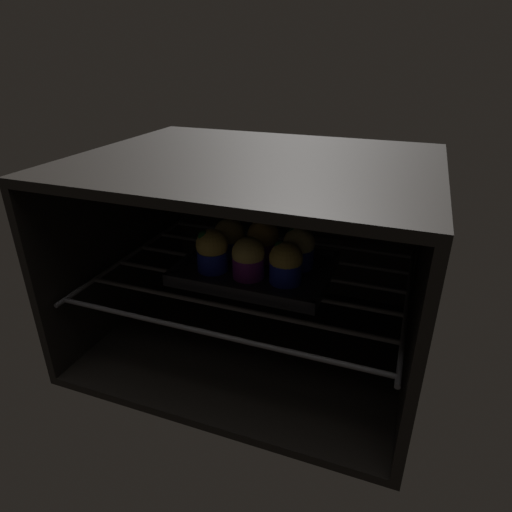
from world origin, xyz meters
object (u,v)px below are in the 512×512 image
object	(u,v)px
muffin_row0_col1	(249,258)
baking_tray	(256,270)
muffin_row1_col2	(299,248)
muffin_row0_col0	(212,250)
muffin_row0_col2	(286,263)
muffin_row1_col0	(229,238)
muffin_row1_col1	(262,240)

from	to	relation	value
muffin_row0_col1	baking_tray	bearing A→B (deg)	92.12
muffin_row1_col2	muffin_row0_col0	bearing A→B (deg)	-154.77
baking_tray	muffin_row1_col2	world-z (taller)	muffin_row1_col2
muffin_row0_col0	muffin_row0_col2	world-z (taller)	muffin_row0_col0
muffin_row1_col0	muffin_row0_col2	bearing A→B (deg)	-27.09
muffin_row0_col0	muffin_row1_col2	xyz separation A→B (cm)	(14.23, 6.71, -0.19)
muffin_row0_col2	muffin_row1_col0	xyz separation A→B (cm)	(-13.45, 6.88, -0.09)
muffin_row0_col1	muffin_row1_col0	world-z (taller)	muffin_row0_col1
muffin_row1_col0	muffin_row1_col1	size ratio (longest dim) A/B	0.92
muffin_row0_col2	baking_tray	bearing A→B (deg)	153.50
muffin_row1_col1	muffin_row1_col2	world-z (taller)	muffin_row1_col1
muffin_row0_col2	muffin_row1_col1	xyz separation A→B (cm)	(-6.90, 7.04, 0.34)
baking_tray	muffin_row0_col1	world-z (taller)	muffin_row0_col1
muffin_row0_col2	muffin_row0_col1	bearing A→B (deg)	-175.50
muffin_row0_col1	muffin_row1_col2	world-z (taller)	muffin_row1_col2
muffin_row1_col1	baking_tray	bearing A→B (deg)	-85.70
baking_tray	muffin_row0_col2	bearing A→B (deg)	-26.50
muffin_row1_col0	muffin_row1_col1	bearing A→B (deg)	1.43
muffin_row0_col0	muffin_row1_col2	bearing A→B (deg)	25.23
baking_tray	muffin_row1_col0	bearing A→B (deg)	152.34
muffin_row0_col0	muffin_row1_col1	distance (cm)	10.01
muffin_row0_col2	muffin_row1_col0	bearing A→B (deg)	152.91
muffin_row0_col1	muffin_row0_col2	world-z (taller)	same
muffin_row0_col2	muffin_row0_col0	bearing A→B (deg)	-178.85
muffin_row0_col1	muffin_row1_col1	size ratio (longest dim) A/B	0.94
muffin_row0_col1	muffin_row0_col2	distance (cm)	6.50
baking_tray	muffin_row0_col0	size ratio (longest dim) A/B	3.47
baking_tray	muffin_row0_col1	distance (cm)	5.60
muffin_row1_col2	muffin_row0_col2	bearing A→B (deg)	-94.47
muffin_row1_col0	baking_tray	bearing A→B (deg)	-27.66
muffin_row1_col0	muffin_row0_col0	bearing A→B (deg)	-92.24
muffin_row0_col0	muffin_row1_col1	size ratio (longest dim) A/B	0.99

